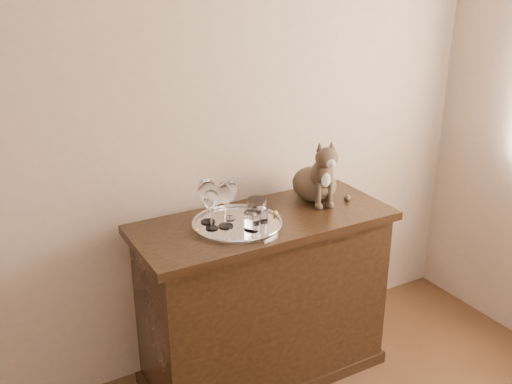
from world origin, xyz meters
TOP-DOWN VIEW (x-y plane):
  - wall_back at (0.00, 2.25)m, footprint 4.00×0.10m
  - sideboard at (0.60, 1.94)m, footprint 1.20×0.50m
  - tray at (0.46, 1.93)m, footprint 0.40×0.40m
  - wine_glass_a at (0.35, 2.01)m, footprint 0.08×0.08m
  - wine_glass_b at (0.45, 2.00)m, footprint 0.07×0.07m
  - wine_glass_c at (0.34, 1.94)m, footprint 0.07×0.07m
  - wine_glass_d at (0.40, 1.93)m, footprint 0.08×0.08m
  - tumbler_a at (0.53, 1.86)m, footprint 0.07×0.07m
  - tumbler_b at (0.49, 1.85)m, footprint 0.07×0.07m
  - tumbler_c at (0.56, 1.94)m, footprint 0.09×0.09m
  - cat at (0.93, 2.02)m, footprint 0.37×0.35m

SIDE VIEW (x-z plane):
  - sideboard at x=0.60m, z-range 0.00..0.85m
  - tray at x=0.46m, z-range 0.85..0.86m
  - tumbler_b at x=0.49m, z-range 0.86..0.94m
  - tumbler_a at x=0.53m, z-range 0.86..0.94m
  - tumbler_c at x=0.56m, z-range 0.86..0.95m
  - wine_glass_c at x=0.34m, z-range 0.86..1.04m
  - wine_glass_b at x=0.45m, z-range 0.86..1.04m
  - wine_glass_a at x=0.35m, z-range 0.86..1.06m
  - wine_glass_d at x=0.40m, z-range 0.86..1.06m
  - cat at x=0.93m, z-range 0.85..1.17m
  - wall_back at x=0.00m, z-range 0.00..2.70m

